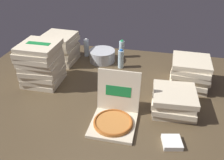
# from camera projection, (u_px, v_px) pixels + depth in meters

# --- Properties ---
(ground_plane) EXTENTS (3.20, 2.40, 0.02)m
(ground_plane) POSITION_uv_depth(u_px,v_px,m) (105.00, 97.00, 2.44)
(ground_plane) COLOR #4C3D28
(open_pizza_box) EXTENTS (0.39, 0.47, 0.41)m
(open_pizza_box) POSITION_uv_depth(u_px,v_px,m) (115.00, 114.00, 2.07)
(open_pizza_box) COLOR beige
(open_pizza_box) RESTS_ON ground_plane
(pizza_stack_left_mid) EXTENTS (0.42, 0.43, 0.47)m
(pizza_stack_left_mid) POSITION_uv_depth(u_px,v_px,m) (41.00, 64.00, 2.54)
(pizza_stack_left_mid) COLOR beige
(pizza_stack_left_mid) RESTS_ON ground_plane
(pizza_stack_right_near) EXTENTS (0.44, 0.43, 0.31)m
(pizza_stack_right_near) POSITION_uv_depth(u_px,v_px,m) (190.00, 73.00, 2.53)
(pizza_stack_right_near) COLOR beige
(pizza_stack_right_near) RESTS_ON ground_plane
(pizza_stack_right_mid) EXTENTS (0.44, 0.43, 0.36)m
(pizza_stack_right_mid) POSITION_uv_depth(u_px,v_px,m) (60.00, 48.00, 3.02)
(pizza_stack_right_mid) COLOR beige
(pizza_stack_right_mid) RESTS_ON ground_plane
(pizza_stack_right_far) EXTENTS (0.42, 0.42, 0.21)m
(pizza_stack_right_far) POSITION_uv_depth(u_px,v_px,m) (174.00, 101.00, 2.19)
(pizza_stack_right_far) COLOR beige
(pizza_stack_right_far) RESTS_ON ground_plane
(ice_bucket) EXTENTS (0.33, 0.33, 0.15)m
(ice_bucket) POSITION_uv_depth(u_px,v_px,m) (102.00, 56.00, 3.08)
(ice_bucket) COLOR #B7BABF
(ice_bucket) RESTS_ON ground_plane
(water_bottle_0) EXTENTS (0.07, 0.07, 0.24)m
(water_bottle_0) POSITION_uv_depth(u_px,v_px,m) (121.00, 49.00, 3.16)
(water_bottle_0) COLOR silver
(water_bottle_0) RESTS_ON ground_plane
(water_bottle_1) EXTENTS (0.07, 0.07, 0.24)m
(water_bottle_1) POSITION_uv_depth(u_px,v_px,m) (121.00, 59.00, 2.90)
(water_bottle_1) COLOR silver
(water_bottle_1) RESTS_ON ground_plane
(water_bottle_2) EXTENTS (0.07, 0.07, 0.24)m
(water_bottle_2) POSITION_uv_depth(u_px,v_px,m) (86.00, 48.00, 3.19)
(water_bottle_2) COLOR silver
(water_bottle_2) RESTS_ON ground_plane
(napkin_pile) EXTENTS (0.18, 0.18, 0.04)m
(napkin_pile) POSITION_uv_depth(u_px,v_px,m) (172.00, 142.00, 1.86)
(napkin_pile) COLOR white
(napkin_pile) RESTS_ON ground_plane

